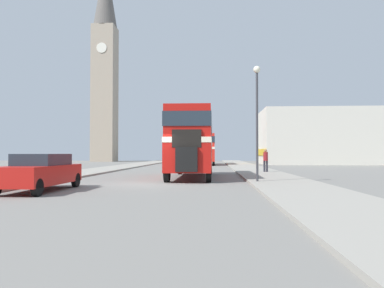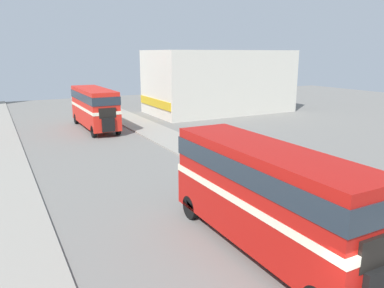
% 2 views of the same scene
% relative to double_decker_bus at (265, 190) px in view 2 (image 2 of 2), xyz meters
% --- Properties ---
extents(double_decker_bus, '(2.51, 9.75, 4.08)m').
position_rel_double_decker_bus_xyz_m(double_decker_bus, '(0.00, 0.00, 0.00)').
color(double_decker_bus, '#B2140F').
rests_on(double_decker_bus, ground_plane).
extents(bus_distant, '(2.56, 9.64, 4.02)m').
position_rel_double_decker_bus_xyz_m(bus_distant, '(0.24, 26.66, -0.03)').
color(bus_distant, red).
rests_on(bus_distant, ground_plane).
extents(pedestrian_walking, '(0.35, 0.35, 1.74)m').
position_rel_double_decker_bus_xyz_m(pedestrian_walking, '(5.35, 5.39, -1.34)').
color(pedestrian_walking, '#282833').
rests_on(pedestrian_walking, sidewalk_right).
extents(shop_building_block, '(17.78, 9.35, 7.72)m').
position_rel_double_decker_bus_xyz_m(shop_building_block, '(17.14, 30.54, 1.42)').
color(shop_building_block, beige).
rests_on(shop_building_block, ground_plane).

